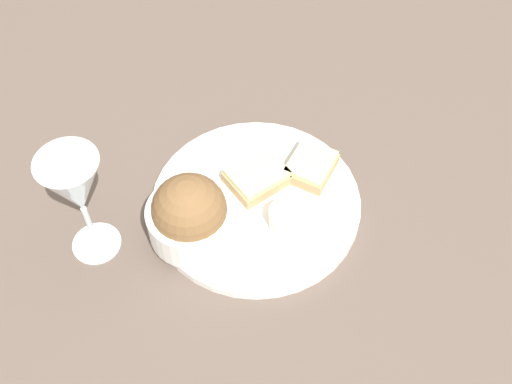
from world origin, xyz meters
The scene contains 7 objects.
ground_plane centered at (0.00, 0.00, 0.00)m, with size 4.00×4.00×0.00m, color brown.
dinner_plate centered at (0.00, 0.00, 0.01)m, with size 0.30×0.30×0.01m.
salad_bowl centered at (-0.10, 0.02, 0.05)m, with size 0.12×0.12×0.10m.
sauce_ramekin centered at (0.00, -0.06, 0.03)m, with size 0.05×0.05×0.03m.
cheese_toast_near centered at (0.02, 0.02, 0.03)m, with size 0.09×0.08×0.03m.
cheese_toast_far centered at (0.09, -0.02, 0.03)m, with size 0.09×0.08×0.03m.
wine_glass centered at (-0.20, 0.11, 0.13)m, with size 0.08×0.08×0.18m.
Camera 1 is at (-0.37, -0.37, 0.75)m, focal length 45.00 mm.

